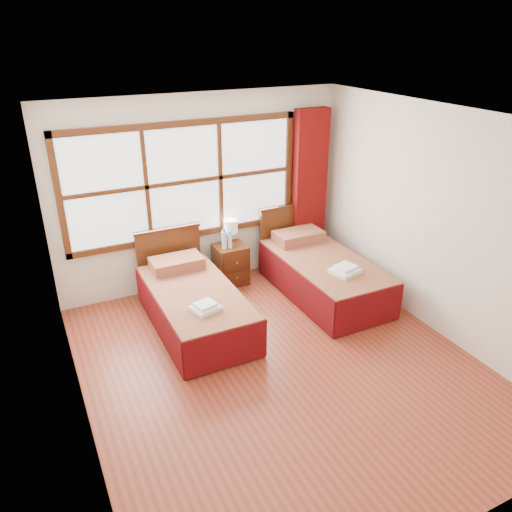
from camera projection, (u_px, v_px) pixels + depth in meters
name	position (u px, v px, depth m)	size (l,w,h in m)	color
floor	(281.00, 366.00, 5.39)	(4.50, 4.50, 0.00)	brown
ceiling	(287.00, 120.00, 4.29)	(4.50, 4.50, 0.00)	white
wall_back	(202.00, 193.00, 6.67)	(4.00, 4.00, 0.00)	silver
wall_left	(68.00, 303.00, 4.04)	(4.50, 4.50, 0.00)	silver
wall_right	(438.00, 224.00, 5.64)	(4.50, 4.50, 0.00)	silver
window	(184.00, 182.00, 6.45)	(3.16, 0.06, 1.56)	white
curtain	(309.00, 189.00, 7.25)	(0.50, 0.16, 2.30)	#660B0A
bed_left	(194.00, 304.00, 6.02)	(0.97, 1.99, 0.93)	#43210E
bed_right	(321.00, 273.00, 6.75)	(1.01, 2.03, 0.97)	#43210E
nightstand	(231.00, 265.00, 7.00)	(0.43, 0.43, 0.57)	#4D2610
towels_left	(205.00, 307.00, 5.47)	(0.34, 0.31, 0.08)	white
towels_right	(345.00, 270.00, 6.23)	(0.39, 0.36, 0.10)	white
lamp	(231.00, 227.00, 6.82)	(0.19, 0.19, 0.36)	gold
bottle_near	(224.00, 240.00, 6.76)	(0.07, 0.07, 0.28)	#C0E1F7
bottle_far	(230.00, 241.00, 6.78)	(0.06, 0.06, 0.23)	#C0E1F7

